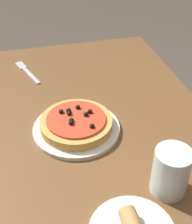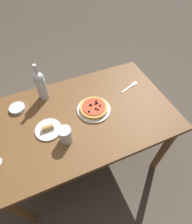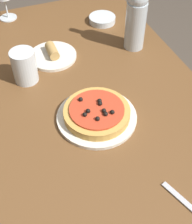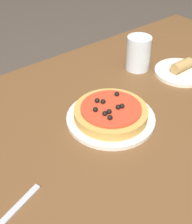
{
  "view_description": "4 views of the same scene",
  "coord_description": "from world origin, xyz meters",
  "px_view_note": "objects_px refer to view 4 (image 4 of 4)",
  "views": [
    {
      "loc": [
        0.57,
        -0.12,
        1.34
      ],
      "look_at": [
        -0.11,
        0.05,
        0.81
      ],
      "focal_mm": 50.0,
      "sensor_mm": 36.0,
      "label": 1
    },
    {
      "loc": [
        0.2,
        0.75,
        1.76
      ],
      "look_at": [
        -0.1,
        0.04,
        0.8
      ],
      "focal_mm": 28.0,
      "sensor_mm": 36.0,
      "label": 2
    },
    {
      "loc": [
        -0.7,
        0.23,
        1.48
      ],
      "look_at": [
        -0.15,
        0.02,
        0.85
      ],
      "focal_mm": 50.0,
      "sensor_mm": 36.0,
      "label": 3
    },
    {
      "loc": [
        -0.55,
        -0.51,
        1.32
      ],
      "look_at": [
        -0.14,
        0.01,
        0.8
      ],
      "focal_mm": 50.0,
      "sensor_mm": 36.0,
      "label": 4
    }
  ],
  "objects_px": {
    "dining_table": "(133,131)",
    "pizza": "(111,112)",
    "dinner_plate": "(111,118)",
    "water_cup": "(138,53)",
    "fork": "(3,222)",
    "side_plate": "(181,71)"
  },
  "relations": [
    {
      "from": "dining_table",
      "to": "pizza",
      "type": "height_order",
      "value": "pizza"
    },
    {
      "from": "dining_table",
      "to": "dinner_plate",
      "type": "xyz_separation_m",
      "value": [
        -0.1,
        -0.01,
        0.11
      ]
    },
    {
      "from": "dinner_plate",
      "to": "water_cup",
      "type": "xyz_separation_m",
      "value": [
        0.26,
        0.16,
        0.05
      ]
    },
    {
      "from": "dining_table",
      "to": "fork",
      "type": "xyz_separation_m",
      "value": [
        -0.47,
        -0.12,
        0.1
      ]
    },
    {
      "from": "dinner_plate",
      "to": "pizza",
      "type": "xyz_separation_m",
      "value": [
        -0.0,
        0.0,
        0.02
      ]
    },
    {
      "from": "fork",
      "to": "side_plate",
      "type": "bearing_deg",
      "value": 172.73
    },
    {
      "from": "dining_table",
      "to": "fork",
      "type": "height_order",
      "value": "fork"
    },
    {
      "from": "water_cup",
      "to": "side_plate",
      "type": "height_order",
      "value": "water_cup"
    },
    {
      "from": "dinner_plate",
      "to": "fork",
      "type": "distance_m",
      "value": 0.39
    },
    {
      "from": "dining_table",
      "to": "fork",
      "type": "bearing_deg",
      "value": -166.11
    },
    {
      "from": "fork",
      "to": "dining_table",
      "type": "bearing_deg",
      "value": 174.64
    },
    {
      "from": "dining_table",
      "to": "side_plate",
      "type": "height_order",
      "value": "side_plate"
    },
    {
      "from": "pizza",
      "to": "side_plate",
      "type": "bearing_deg",
      "value": 6.8
    },
    {
      "from": "dinner_plate",
      "to": "pizza",
      "type": "relative_size",
      "value": 1.21
    },
    {
      "from": "dining_table",
      "to": "side_plate",
      "type": "xyz_separation_m",
      "value": [
        0.25,
        0.04,
        0.11
      ]
    },
    {
      "from": "pizza",
      "to": "fork",
      "type": "relative_size",
      "value": 1.13
    },
    {
      "from": "water_cup",
      "to": "fork",
      "type": "height_order",
      "value": "water_cup"
    },
    {
      "from": "dinner_plate",
      "to": "fork",
      "type": "height_order",
      "value": "dinner_plate"
    },
    {
      "from": "water_cup",
      "to": "side_plate",
      "type": "distance_m",
      "value": 0.16
    },
    {
      "from": "side_plate",
      "to": "pizza",
      "type": "bearing_deg",
      "value": -173.2
    },
    {
      "from": "dinner_plate",
      "to": "dining_table",
      "type": "bearing_deg",
      "value": 3.0
    },
    {
      "from": "dining_table",
      "to": "dinner_plate",
      "type": "distance_m",
      "value": 0.14
    }
  ]
}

